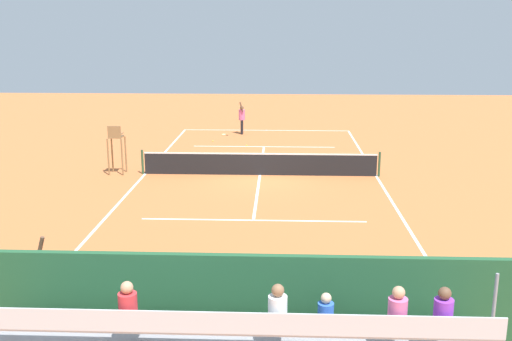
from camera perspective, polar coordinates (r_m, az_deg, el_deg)
ground_plane at (r=25.61m, az=0.38°, el=-0.44°), size 60.00×60.00×0.00m
court_line_markings at (r=25.64m, az=0.38°, el=-0.41°), size 10.10×22.20×0.01m
tennis_net at (r=25.49m, az=0.38°, el=0.65°), size 10.30×0.10×1.07m
backdrop_wall at (r=12.09m, az=-2.05°, el=-12.48°), size 18.00×0.16×2.00m
bleacher_stand at (r=10.88m, az=-1.93°, el=-16.04°), size 9.06×2.40×2.48m
umpire_chair at (r=26.23m, az=-13.30°, el=2.47°), size 0.67×0.67×2.14m
courtside_bench at (r=12.96m, az=7.79°, el=-12.87°), size 1.80×0.40×0.93m
equipment_bag at (r=12.97m, az=1.13°, el=-14.60°), size 0.90×0.36×0.36m
tennis_player at (r=34.96m, az=-1.37°, el=5.16°), size 0.37×0.54×1.93m
tennis_racket at (r=34.97m, az=-3.07°, el=3.48°), size 0.50×0.53×0.03m
tennis_ball_near at (r=32.94m, az=-4.16°, el=2.84°), size 0.07×0.07×0.07m
tennis_ball_far at (r=31.68m, az=-0.91°, el=2.43°), size 0.07×0.07×0.07m
line_judge at (r=13.81m, az=-20.27°, el=-9.80°), size 0.40×0.55×1.93m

